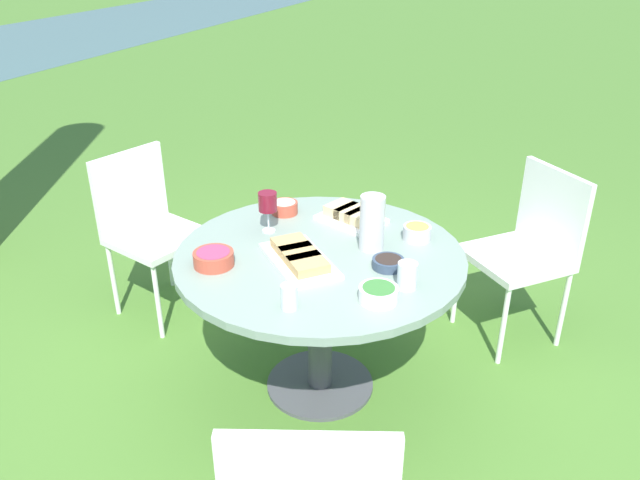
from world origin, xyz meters
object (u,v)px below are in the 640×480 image
wine_glass (268,203)px  handbag (407,261)px  dining_table (320,275)px  chair_near_left (530,242)px  water_pitcher (372,223)px  chair_near_right (147,221)px

wine_glass → handbag: bearing=-23.1°
dining_table → wine_glass: size_ratio=6.55×
dining_table → wine_glass: 0.40m
wine_glass → dining_table: bearing=-111.1°
chair_near_left → wine_glass: bearing=122.0°
water_pitcher → dining_table: bearing=122.0°
chair_near_left → wine_glass: 1.34m
chair_near_left → water_pitcher: size_ratio=3.71×
dining_table → chair_near_right: (0.32, 1.11, -0.07)m
water_pitcher → handbag: 1.21m
handbag → water_pitcher: bearing=-177.0°
chair_near_left → water_pitcher: water_pitcher is taller
wine_glass → handbag: 1.30m
dining_table → handbag: bearing=-7.0°
chair_near_left → wine_glass: (-0.69, 1.10, 0.32)m
dining_table → handbag: 1.21m
chair_near_right → handbag: chair_near_right is taller
dining_table → chair_near_left: chair_near_left is taller
dining_table → water_pitcher: bearing=-58.0°
dining_table → chair_near_right: 1.16m
chair_near_left → water_pitcher: (-0.68, 0.62, 0.30)m
dining_table → water_pitcher: (0.12, -0.19, 0.23)m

